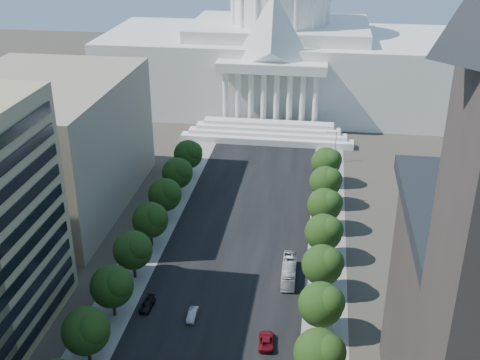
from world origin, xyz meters
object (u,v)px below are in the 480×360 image
at_px(car_silver, 192,315).
at_px(car_dark_b, 147,305).
at_px(city_bus, 289,271).
at_px(car_red, 266,341).

xyz_separation_m(car_silver, car_dark_b, (-8.68, 1.64, 0.00)).
distance_m(car_dark_b, city_bus, 27.99).
relative_size(car_silver, car_dark_b, 0.88).
bearing_deg(car_dark_b, city_bus, 31.70).
bearing_deg(car_dark_b, car_red, -13.39).
bearing_deg(car_red, car_dark_b, -21.65).
bearing_deg(car_red, city_bus, -101.66).
xyz_separation_m(car_red, car_dark_b, (-22.25, 6.70, -0.05)).
relative_size(car_silver, city_bus, 0.38).
distance_m(car_silver, city_bus, 21.85).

